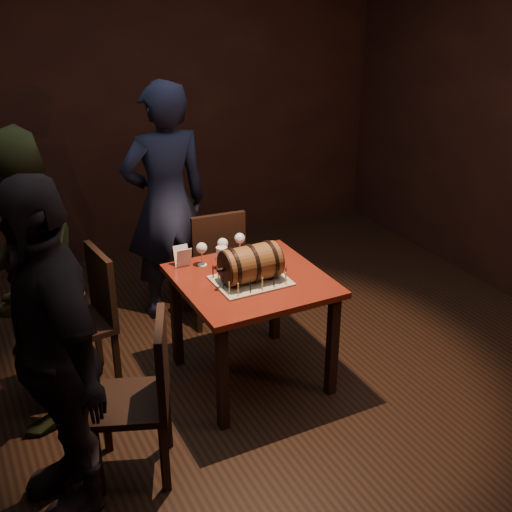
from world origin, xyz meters
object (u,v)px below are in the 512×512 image
pub_table (251,293)px  pint_of_ale (222,258)px  person_back (166,204)px  person_left_rear (22,286)px  barrel_cake (251,263)px  person_left_front (53,353)px  chair_left_front (145,391)px  wine_glass_right (240,239)px  chair_left_rear (89,313)px  chair_back (215,261)px  wine_glass_left (202,249)px  wine_glass_mid (223,244)px

pub_table → pint_of_ale: 0.30m
person_back → person_left_rear: (-1.17, -0.85, -0.02)m
barrel_cake → person_left_front: bearing=-159.8°
barrel_cake → chair_left_front: (-0.85, -0.47, -0.35)m
pub_table → wine_glass_right: wine_glass_right is taller
barrel_cake → chair_left_rear: bearing=152.4°
wine_glass_right → person_left_rear: person_left_rear is taller
chair_back → person_left_rear: size_ratio=0.52×
wine_glass_left → wine_glass_right: size_ratio=1.00×
wine_glass_mid → person_left_rear: size_ratio=0.09×
wine_glass_right → chair_back: chair_back is taller
wine_glass_left → chair_left_rear: 0.82m
person_left_rear → person_left_front: person_left_rear is taller
wine_glass_right → wine_glass_left: bearing=-173.8°
chair_left_rear → wine_glass_left: bearing=-9.6°
chair_back → person_back: person_back is taller
person_left_rear → chair_left_front: bearing=49.9°
wine_glass_left → pint_of_ale: size_ratio=1.07×
chair_left_front → chair_back: bearing=53.3°
wine_glass_left → person_back: (0.04, 0.79, 0.05)m
barrel_cake → wine_glass_right: barrel_cake is taller
wine_glass_mid → person_left_rear: person_left_rear is taller
wine_glass_left → person_back: 0.79m
wine_glass_left → pint_of_ale: bearing=-46.8°
chair_back → person_left_front: (-1.39, -1.29, 0.36)m
wine_glass_left → chair_back: (0.29, 0.47, -0.35)m
pub_table → chair_left_front: bearing=-149.7°
pub_table → barrel_cake: size_ratio=2.21×
pint_of_ale → chair_left_front: bearing=-137.0°
chair_left_rear → person_back: bearing=40.5°
wine_glass_left → pint_of_ale: wine_glass_left is taller
wine_glass_left → wine_glass_right: (0.29, 0.03, 0.00)m
wine_glass_right → person_left_front: (-1.39, -0.85, 0.02)m
chair_back → chair_left_rear: (-1.03, -0.34, 0.00)m
wine_glass_right → person_left_front: bearing=-148.4°
pub_table → chair_back: (0.08, 0.78, -0.12)m
wine_glass_mid → person_left_front: 1.50m
barrel_cake → person_back: 1.15m
pub_table → wine_glass_left: bearing=123.6°
wine_glass_right → pint_of_ale: wine_glass_right is taller
chair_left_rear → chair_left_front: bearing=-86.2°
pub_table → person_left_front: (-1.30, -0.51, 0.24)m
wine_glass_mid → chair_left_rear: bearing=172.4°
person_left_rear → person_left_front: (0.02, -0.77, -0.01)m
barrel_cake → pint_of_ale: bearing=107.9°
pub_table → barrel_cake: (-0.03, -0.05, 0.24)m
pint_of_ale → wine_glass_right: bearing=34.7°
wine_glass_left → person_back: size_ratio=0.09×
pub_table → wine_glass_right: bearing=76.2°
wine_glass_left → person_left_rear: (-1.12, -0.06, 0.02)m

